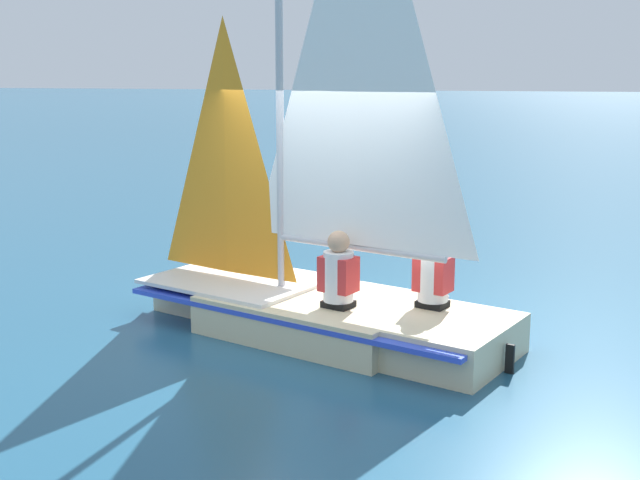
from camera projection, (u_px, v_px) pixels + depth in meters
name	position (u px, v px, depth m)	size (l,w,h in m)	color
ground_plane	(320.00, 332.00, 8.43)	(260.00, 260.00, 0.00)	#235675
sailboat_main	(322.00, 271.00, 8.28)	(2.57, 4.26, 5.13)	beige
sailor_helm	(338.00, 285.00, 7.92)	(0.37, 0.40, 1.16)	black
sailor_crew	(433.00, 284.00, 7.93)	(0.37, 0.40, 1.16)	black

